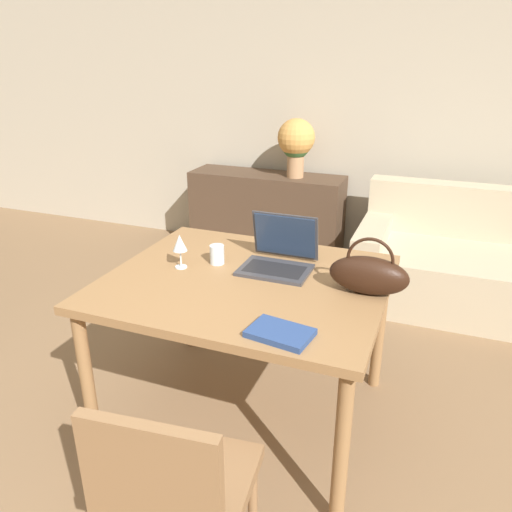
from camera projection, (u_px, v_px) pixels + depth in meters
wall_back at (359, 103)px, 4.15m from camera, size 10.00×0.06×2.70m
dining_table at (246, 294)px, 2.35m from camera, size 1.28×1.09×0.77m
chair at (174, 490)px, 1.56m from camera, size 0.48×0.48×0.84m
couch at (463, 267)px, 3.67m from camera, size 1.52×0.92×0.82m
sideboard at (266, 215)px, 4.50m from camera, size 1.36×0.40×0.76m
laptop at (280, 254)px, 2.42m from camera, size 0.33×0.30×0.25m
drinking_glass at (217, 254)px, 2.46m from camera, size 0.07×0.07×0.10m
wine_glass at (180, 244)px, 2.39m from camera, size 0.07×0.07×0.17m
handbag at (369, 274)px, 2.14m from camera, size 0.34×0.13×0.26m
flower_vase at (296, 142)px, 4.14m from camera, size 0.31×0.31×0.49m
book at (280, 333)px, 1.84m from camera, size 0.25×0.19×0.02m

